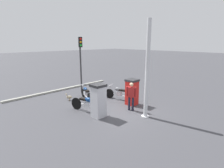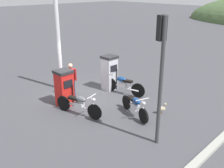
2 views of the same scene
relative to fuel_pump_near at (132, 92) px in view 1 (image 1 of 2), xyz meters
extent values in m
plane|color=#424247|center=(-0.13, 1.31, -0.79)|extent=(120.00, 120.00, 0.00)
cube|color=red|center=(0.00, 0.00, -0.07)|extent=(0.59, 0.61, 1.44)
cube|color=black|center=(0.30, 0.00, 0.24)|extent=(0.04, 0.42, 0.32)
cube|color=#262628|center=(0.00, 0.00, 0.71)|extent=(0.65, 0.67, 0.12)
cylinder|color=black|center=(0.34, 0.19, -0.29)|extent=(0.04, 0.04, 0.93)
cube|color=silver|center=(0.00, 2.62, 0.00)|extent=(0.58, 0.61, 1.58)
cube|color=black|center=(0.30, 2.62, 0.35)|extent=(0.04, 0.42, 0.32)
cube|color=#262628|center=(0.00, 2.62, 0.85)|extent=(0.64, 0.67, 0.12)
cylinder|color=black|center=(0.33, 2.80, -0.24)|extent=(0.04, 0.04, 1.03)
cylinder|color=black|center=(1.87, 0.07, -0.48)|extent=(0.62, 0.23, 0.63)
cylinder|color=black|center=(0.40, -0.34, -0.48)|extent=(0.62, 0.23, 0.63)
cube|color=silver|center=(1.18, -0.12, -0.38)|extent=(0.40, 0.29, 0.24)
cylinder|color=silver|center=(1.13, -0.14, -0.43)|extent=(1.12, 0.35, 0.05)
ellipsoid|color=#595B60|center=(1.25, -0.10, -0.10)|extent=(0.52, 0.34, 0.24)
cube|color=black|center=(0.92, -0.19, -0.13)|extent=(0.48, 0.31, 0.10)
cylinder|color=silver|center=(1.83, 0.06, -0.18)|extent=(0.26, 0.11, 0.57)
cylinder|color=silver|center=(1.75, 0.04, 0.14)|extent=(0.18, 0.55, 0.04)
sphere|color=silver|center=(1.85, 0.06, 0.02)|extent=(0.17, 0.17, 0.14)
cylinder|color=silver|center=(0.56, -0.17, -0.46)|extent=(0.55, 0.21, 0.07)
cylinder|color=black|center=(0.18, 2.49, -0.45)|extent=(0.67, 0.22, 0.68)
cylinder|color=black|center=(1.64, 2.85, -0.45)|extent=(0.67, 0.22, 0.68)
cube|color=silver|center=(0.86, 2.66, -0.35)|extent=(0.40, 0.28, 0.24)
cylinder|color=silver|center=(0.91, 2.67, -0.40)|extent=(1.11, 0.32, 0.05)
ellipsoid|color=navy|center=(0.80, 2.64, -0.07)|extent=(0.52, 0.33, 0.24)
cube|color=black|center=(1.13, 2.72, -0.10)|extent=(0.48, 0.30, 0.10)
cylinder|color=silver|center=(0.22, 2.49, -0.15)|extent=(0.26, 0.10, 0.57)
cylinder|color=silver|center=(0.30, 2.51, 0.17)|extent=(0.17, 0.55, 0.04)
sphere|color=silver|center=(0.20, 2.49, 0.05)|extent=(0.17, 0.17, 0.14)
cylinder|color=silver|center=(1.48, 2.69, -0.43)|extent=(0.55, 0.20, 0.07)
cylinder|color=black|center=(3.34, 1.19, -0.50)|extent=(0.58, 0.25, 0.59)
cylinder|color=black|center=(2.09, 1.60, -0.50)|extent=(0.58, 0.25, 0.59)
cube|color=silver|center=(2.76, 1.38, -0.40)|extent=(0.40, 0.30, 0.24)
cylinder|color=silver|center=(2.72, 1.40, -0.45)|extent=(0.96, 0.36, 0.05)
ellipsoid|color=navy|center=(2.83, 1.36, -0.12)|extent=(0.52, 0.36, 0.24)
cube|color=black|center=(2.51, 1.46, -0.15)|extent=(0.48, 0.33, 0.10)
cylinder|color=silver|center=(3.30, 1.20, -0.20)|extent=(0.26, 0.12, 0.57)
cylinder|color=silver|center=(3.23, 1.22, 0.12)|extent=(0.21, 0.54, 0.04)
sphere|color=silver|center=(3.32, 1.19, 0.00)|extent=(0.18, 0.18, 0.14)
cylinder|color=silver|center=(2.31, 1.66, -0.48)|extent=(0.54, 0.24, 0.07)
cylinder|color=#1E1E2D|center=(-0.49, 0.81, -0.41)|extent=(0.18, 0.18, 0.76)
cylinder|color=#1E1E2D|center=(-0.67, 0.72, -0.41)|extent=(0.18, 0.18, 0.76)
cube|color=maroon|center=(-0.58, 0.76, 0.25)|extent=(0.41, 0.34, 0.57)
cylinder|color=maroon|center=(-0.37, 0.88, 0.28)|extent=(0.12, 0.12, 0.54)
cylinder|color=maroon|center=(-0.79, 0.65, 0.28)|extent=(0.12, 0.12, 0.54)
sphere|color=tan|center=(-0.58, 0.76, 0.67)|extent=(0.28, 0.28, 0.21)
ellipsoid|color=tan|center=(3.34, 2.28, -0.58)|extent=(0.39, 0.40, 0.21)
cylinder|color=tan|center=(3.43, 2.38, -0.52)|extent=(0.08, 0.08, 0.14)
sphere|color=tan|center=(3.45, 2.40, -0.38)|extent=(0.13, 0.13, 0.09)
cone|color=orange|center=(3.49, 2.44, -0.38)|extent=(0.07, 0.07, 0.04)
cone|color=tan|center=(3.22, 2.16, -0.55)|extent=(0.10, 0.10, 0.07)
cylinder|color=orange|center=(3.31, 2.30, -0.74)|extent=(0.02, 0.02, 0.10)
cylinder|color=orange|center=(3.37, 2.26, -0.74)|extent=(0.02, 0.02, 0.10)
cylinder|color=#38383A|center=(4.48, 0.50, 1.23)|extent=(0.15, 0.15, 4.04)
cube|color=black|center=(4.34, 0.55, 2.89)|extent=(0.27, 0.29, 0.72)
sphere|color=red|center=(4.25, 0.59, 3.11)|extent=(0.19, 0.19, 0.15)
sphere|color=orange|center=(4.25, 0.59, 2.89)|extent=(0.19, 0.19, 0.15)
sphere|color=green|center=(4.25, 0.59, 2.67)|extent=(0.19, 0.19, 0.15)
cylinder|color=silver|center=(-1.66, 0.92, 1.59)|extent=(0.20, 0.20, 4.77)
cylinder|color=silver|center=(-1.66, 0.92, -0.77)|extent=(0.40, 0.40, 0.04)
cube|color=#9E9E93|center=(5.92, 1.31, -0.73)|extent=(0.52, 8.66, 0.12)
camera|label=1|loc=(-6.60, 8.14, 2.95)|focal=29.01mm
camera|label=2|loc=(8.66, -5.55, 3.98)|focal=41.40mm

